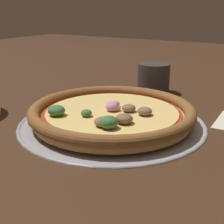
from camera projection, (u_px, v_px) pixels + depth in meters
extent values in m
plane|color=#3D2616|center=(112.00, 124.00, 0.61)|extent=(3.00, 3.00, 0.00)
cylinder|color=#9E9EA3|center=(112.00, 123.00, 0.61)|extent=(0.35, 0.35, 0.00)
torus|color=#9E9EA3|center=(112.00, 122.00, 0.60)|extent=(0.36, 0.36, 0.01)
cylinder|color=tan|center=(112.00, 116.00, 0.60)|extent=(0.30, 0.30, 0.01)
torus|color=brown|center=(112.00, 110.00, 0.60)|extent=(0.32, 0.32, 0.02)
cylinder|color=#A32D19|center=(112.00, 112.00, 0.60)|extent=(0.27, 0.27, 0.00)
cylinder|color=#EAC670|center=(112.00, 111.00, 0.60)|extent=(0.25, 0.25, 0.00)
ellipsoid|color=#3D6B38|center=(109.00, 122.00, 0.51)|extent=(0.04, 0.04, 0.02)
ellipsoid|color=brown|center=(129.00, 108.00, 0.59)|extent=(0.03, 0.03, 0.01)
ellipsoid|color=#C17FA3|center=(111.00, 107.00, 0.59)|extent=(0.03, 0.03, 0.02)
ellipsoid|color=brown|center=(145.00, 111.00, 0.57)|extent=(0.03, 0.03, 0.01)
ellipsoid|color=#C17FA3|center=(115.00, 104.00, 0.62)|extent=(0.03, 0.03, 0.01)
ellipsoid|color=brown|center=(112.00, 108.00, 0.60)|extent=(0.02, 0.02, 0.01)
ellipsoid|color=#3D6B38|center=(86.00, 113.00, 0.57)|extent=(0.03, 0.03, 0.01)
ellipsoid|color=brown|center=(104.00, 122.00, 0.52)|extent=(0.04, 0.04, 0.02)
ellipsoid|color=brown|center=(124.00, 119.00, 0.53)|extent=(0.04, 0.04, 0.02)
ellipsoid|color=#C17FA3|center=(116.00, 108.00, 0.60)|extent=(0.02, 0.02, 0.01)
ellipsoid|color=#3D6B38|center=(56.00, 110.00, 0.57)|extent=(0.04, 0.04, 0.02)
ellipsoid|color=#C17FA3|center=(111.00, 104.00, 0.62)|extent=(0.02, 0.02, 0.01)
cylinder|color=#383333|center=(154.00, 78.00, 0.81)|extent=(0.08, 0.08, 0.08)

